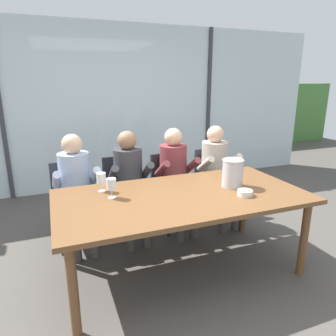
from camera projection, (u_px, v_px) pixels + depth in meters
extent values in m
plane|color=#4C4742|center=(149.00, 225.00, 3.82)|extent=(14.00, 14.00, 0.00)
cube|color=silver|center=(116.00, 108.00, 4.96)|extent=(7.40, 0.03, 2.60)
cube|color=#38383D|center=(1.00, 112.00, 4.37)|extent=(0.06, 0.06, 2.60)
cube|color=#38383D|center=(208.00, 105.00, 5.52)|extent=(0.06, 0.06, 2.60)
cube|color=#477A38|center=(92.00, 117.00, 7.89)|extent=(13.40, 2.40, 1.65)
cube|color=brown|center=(182.00, 196.00, 2.72)|extent=(2.20, 1.12, 0.04)
cylinder|color=brown|center=(73.00, 292.00, 2.07)|extent=(0.07, 0.07, 0.72)
cylinder|color=brown|center=(304.00, 239.00, 2.76)|extent=(0.07, 0.07, 0.72)
cylinder|color=brown|center=(65.00, 231.00, 2.89)|extent=(0.07, 0.07, 0.72)
cylinder|color=brown|center=(244.00, 202.00, 3.59)|extent=(0.07, 0.07, 0.72)
cube|color=#232328|center=(75.00, 204.00, 3.28)|extent=(0.48, 0.48, 0.03)
cube|color=#232328|center=(70.00, 179.00, 3.39)|extent=(0.42, 0.07, 0.42)
cylinder|color=#232328|center=(61.00, 236.00, 3.10)|extent=(0.04, 0.04, 0.44)
cylinder|color=#232328|center=(99.00, 228.00, 3.26)|extent=(0.04, 0.04, 0.44)
cylinder|color=#232328|center=(57.00, 221.00, 3.43)|extent=(0.04, 0.04, 0.44)
cylinder|color=#232328|center=(91.00, 214.00, 3.59)|extent=(0.04, 0.04, 0.44)
cube|color=#232328|center=(125.00, 197.00, 3.50)|extent=(0.46, 0.46, 0.03)
cube|color=#232328|center=(121.00, 173.00, 3.62)|extent=(0.42, 0.06, 0.42)
cylinder|color=#232328|center=(111.00, 225.00, 3.33)|extent=(0.04, 0.04, 0.44)
cylinder|color=#232328|center=(145.00, 220.00, 3.44)|extent=(0.04, 0.04, 0.44)
cylinder|color=#232328|center=(107.00, 211.00, 3.67)|extent=(0.04, 0.04, 0.44)
cylinder|color=#232328|center=(138.00, 207.00, 3.79)|extent=(0.04, 0.04, 0.44)
cube|color=#232328|center=(175.00, 191.00, 3.68)|extent=(0.50, 0.50, 0.03)
cube|color=#232328|center=(166.00, 169.00, 3.78)|extent=(0.42, 0.10, 0.42)
cylinder|color=#232328|center=(169.00, 218.00, 3.49)|extent=(0.04, 0.04, 0.44)
cylinder|color=#232328|center=(196.00, 212.00, 3.67)|extent=(0.04, 0.04, 0.44)
cylinder|color=#232328|center=(153.00, 207.00, 3.81)|extent=(0.04, 0.04, 0.44)
cylinder|color=#232328|center=(179.00, 201.00, 3.99)|extent=(0.04, 0.04, 0.44)
cube|color=#232328|center=(216.00, 185.00, 3.91)|extent=(0.46, 0.46, 0.03)
cube|color=#232328|center=(209.00, 164.00, 4.02)|extent=(0.42, 0.05, 0.42)
cylinder|color=#232328|center=(210.00, 209.00, 3.73)|extent=(0.04, 0.04, 0.44)
cylinder|color=#232328|center=(237.00, 205.00, 3.88)|extent=(0.04, 0.04, 0.44)
cylinder|color=#232328|center=(196.00, 199.00, 4.07)|extent=(0.04, 0.04, 0.44)
cylinder|color=#232328|center=(220.00, 195.00, 4.21)|extent=(0.04, 0.04, 0.44)
cylinder|color=#9EB2D1|center=(75.00, 177.00, 3.24)|extent=(0.34, 0.34, 0.52)
sphere|color=#DBAD89|center=(72.00, 144.00, 3.15)|extent=(0.21, 0.21, 0.21)
cube|color=#47423D|center=(71.00, 208.00, 3.11)|extent=(0.15, 0.41, 0.13)
cube|color=#47423D|center=(89.00, 205.00, 3.18)|extent=(0.15, 0.41, 0.13)
cylinder|color=#47423D|center=(76.00, 240.00, 3.00)|extent=(0.10, 0.10, 0.47)
cylinder|color=#47423D|center=(94.00, 236.00, 3.07)|extent=(0.10, 0.10, 0.47)
cylinder|color=#9EB2D1|center=(57.00, 180.00, 3.06)|extent=(0.10, 0.33, 0.26)
cylinder|color=#9EB2D1|center=(95.00, 176.00, 3.21)|extent=(0.10, 0.33, 0.26)
cylinder|color=#38383D|center=(128.00, 171.00, 3.45)|extent=(0.33, 0.33, 0.52)
sphere|color=#936B4C|center=(127.00, 140.00, 3.35)|extent=(0.21, 0.21, 0.21)
cube|color=#47423D|center=(125.00, 200.00, 3.31)|extent=(0.14, 0.40, 0.13)
cube|color=#47423D|center=(141.00, 198.00, 3.37)|extent=(0.14, 0.40, 0.13)
cylinder|color=#47423D|center=(130.00, 230.00, 3.20)|extent=(0.10, 0.10, 0.47)
cylinder|color=#47423D|center=(147.00, 227.00, 3.25)|extent=(0.10, 0.10, 0.47)
cylinder|color=#38383D|center=(113.00, 174.00, 3.27)|extent=(0.09, 0.33, 0.26)
cylinder|color=#38383D|center=(147.00, 170.00, 3.39)|extent=(0.09, 0.33, 0.26)
cylinder|color=brown|center=(173.00, 167.00, 3.64)|extent=(0.33, 0.33, 0.52)
sphere|color=#DBAD89|center=(173.00, 137.00, 3.54)|extent=(0.21, 0.21, 0.21)
cube|color=#47423D|center=(173.00, 194.00, 3.50)|extent=(0.14, 0.40, 0.13)
cube|color=#47423D|center=(187.00, 192.00, 3.56)|extent=(0.14, 0.40, 0.13)
cylinder|color=#47423D|center=(180.00, 221.00, 3.39)|extent=(0.10, 0.10, 0.47)
cylinder|color=#47423D|center=(195.00, 219.00, 3.46)|extent=(0.10, 0.10, 0.47)
cylinder|color=brown|center=(162.00, 169.00, 3.45)|extent=(0.09, 0.33, 0.26)
cylinder|color=brown|center=(192.00, 165.00, 3.59)|extent=(0.09, 0.33, 0.26)
cylinder|color=#B7AD9E|center=(214.00, 162.00, 3.83)|extent=(0.32, 0.32, 0.52)
sphere|color=#DBAD89|center=(215.00, 134.00, 3.73)|extent=(0.21, 0.21, 0.21)
cube|color=#47423D|center=(215.00, 188.00, 3.69)|extent=(0.13, 0.40, 0.13)
cube|color=#47423D|center=(228.00, 186.00, 3.75)|extent=(0.13, 0.40, 0.13)
cylinder|color=#47423D|center=(223.00, 214.00, 3.58)|extent=(0.10, 0.10, 0.47)
cylinder|color=#47423D|center=(236.00, 211.00, 3.64)|extent=(0.10, 0.10, 0.47)
cylinder|color=#B7AD9E|center=(205.00, 164.00, 3.64)|extent=(0.08, 0.33, 0.26)
cylinder|color=#B7AD9E|center=(233.00, 161.00, 3.78)|extent=(0.08, 0.33, 0.26)
cylinder|color=#B7B7BC|center=(233.00, 173.00, 2.89)|extent=(0.20, 0.20, 0.26)
torus|color=silver|center=(233.00, 160.00, 2.85)|extent=(0.20, 0.20, 0.01)
cylinder|color=silver|center=(245.00, 193.00, 2.68)|extent=(0.13, 0.13, 0.05)
cylinder|color=silver|center=(102.00, 191.00, 2.79)|extent=(0.07, 0.07, 0.00)
cylinder|color=silver|center=(102.00, 187.00, 2.78)|extent=(0.01, 0.01, 0.07)
cylinder|color=silver|center=(101.00, 178.00, 2.76)|extent=(0.08, 0.08, 0.09)
cylinder|color=maroon|center=(101.00, 181.00, 2.77)|extent=(0.07, 0.07, 0.04)
cylinder|color=silver|center=(112.00, 198.00, 2.64)|extent=(0.07, 0.07, 0.00)
cylinder|color=silver|center=(112.00, 193.00, 2.63)|extent=(0.01, 0.01, 0.07)
cylinder|color=silver|center=(111.00, 184.00, 2.60)|extent=(0.08, 0.08, 0.09)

